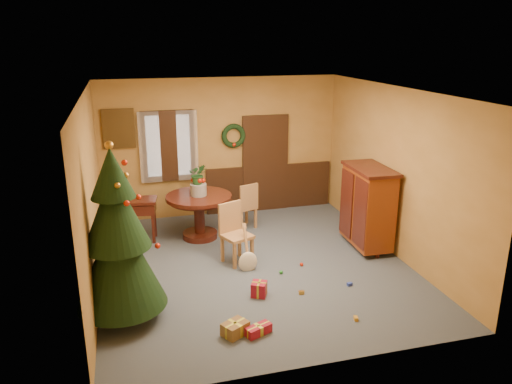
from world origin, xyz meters
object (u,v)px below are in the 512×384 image
object	(u,v)px
dining_table	(199,208)
chair_near	(234,231)
sideboard	(368,205)
christmas_tree	(117,239)
writing_desk	(132,210)

from	to	relation	value
dining_table	chair_near	bearing A→B (deg)	-70.59
dining_table	sideboard	distance (m)	3.11
christmas_tree	writing_desk	world-z (taller)	christmas_tree
writing_desk	sideboard	bearing A→B (deg)	-19.10
christmas_tree	sideboard	world-z (taller)	christmas_tree
sideboard	chair_near	bearing A→B (deg)	178.70
chair_near	writing_desk	world-z (taller)	chair_near
chair_near	sideboard	distance (m)	2.45
christmas_tree	sideboard	size ratio (longest dim) A/B	1.64
christmas_tree	sideboard	distance (m)	4.52
writing_desk	christmas_tree	bearing A→B (deg)	-94.63
chair_near	sideboard	bearing A→B (deg)	-1.30
chair_near	sideboard	size ratio (longest dim) A/B	0.68
sideboard	christmas_tree	bearing A→B (deg)	-162.74
chair_near	christmas_tree	world-z (taller)	christmas_tree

